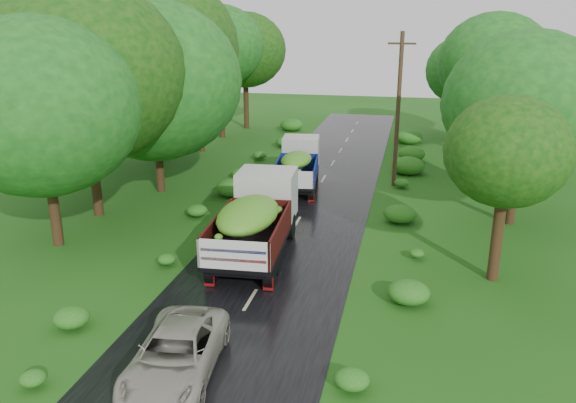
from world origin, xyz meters
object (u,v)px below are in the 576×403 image
(truck_far, at_px, (298,162))
(truck_near, at_px, (257,215))
(car, at_px, (176,354))
(utility_pole, at_px, (398,109))

(truck_far, bearing_deg, truck_near, -94.84)
(truck_far, bearing_deg, car, -95.37)
(truck_near, height_order, utility_pole, utility_pole)
(truck_near, relative_size, car, 1.56)
(truck_near, xyz_separation_m, truck_far, (-0.32, 9.97, -0.23))
(truck_far, xyz_separation_m, car, (0.42, -18.54, -0.80))
(truck_near, height_order, car, truck_near)
(car, distance_m, utility_pole, 20.99)
(car, bearing_deg, truck_far, 84.91)
(truck_far, bearing_deg, utility_pole, 8.68)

